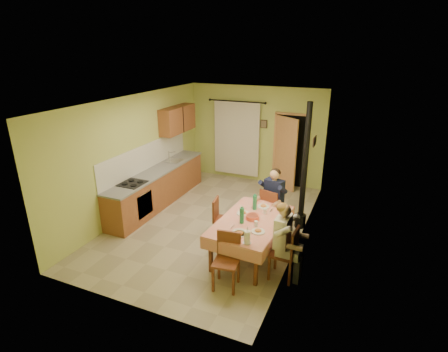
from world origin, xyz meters
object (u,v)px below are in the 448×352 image
at_px(chair_left, 223,228).
at_px(man_far, 273,193).
at_px(stove_flue, 303,185).
at_px(chair_right, 283,263).
at_px(man_right, 285,233).
at_px(chair_near, 226,272).
at_px(dining_table, 251,238).
at_px(chair_far, 272,218).

distance_m(chair_left, man_far, 1.31).
distance_m(man_far, stove_flue, 0.69).
bearing_deg(chair_right, chair_left, 65.50).
bearing_deg(stove_flue, man_right, -87.40).
relative_size(chair_near, chair_left, 1.03).
bearing_deg(chair_left, stove_flue, 122.83).
bearing_deg(man_right, man_far, 24.27).
xyz_separation_m(chair_near, man_far, (0.17, 2.19, 0.59)).
xyz_separation_m(dining_table, chair_near, (-0.06, -1.06, -0.09)).
relative_size(chair_near, man_right, 0.69).
height_order(chair_near, chair_right, chair_right).
relative_size(dining_table, chair_right, 2.00).
bearing_deg(man_right, chair_right, -90.00).
height_order(chair_near, man_far, man_far).
bearing_deg(chair_near, man_right, -150.12).
bearing_deg(chair_near, stove_flue, -113.22).
height_order(dining_table, chair_right, chair_right).
distance_m(dining_table, chair_left, 0.77).
distance_m(chair_far, chair_left, 1.15).
distance_m(chair_far, chair_right, 1.69).
relative_size(chair_far, man_far, 0.71).
bearing_deg(chair_left, man_right, 53.99).
bearing_deg(man_far, dining_table, -79.74).
height_order(chair_left, man_right, man_right).
xyz_separation_m(chair_left, stove_flue, (1.36, 1.23, 0.74)).
distance_m(dining_table, stove_flue, 1.77).
height_order(dining_table, man_far, man_far).
bearing_deg(man_far, chair_far, -90.00).
height_order(chair_left, stove_flue, stove_flue).
height_order(chair_right, chair_left, chair_right).
xyz_separation_m(chair_right, stove_flue, (-0.10, 1.96, 0.73)).
relative_size(chair_near, chair_right, 0.98).
bearing_deg(chair_far, man_far, 90.00).
height_order(chair_near, man_right, man_right).
xyz_separation_m(chair_near, man_right, (0.80, 0.62, 0.59)).
xyz_separation_m(dining_table, man_far, (0.10, 1.12, 0.50)).
bearing_deg(chair_near, chair_far, -101.96).
bearing_deg(chair_right, stove_flue, 5.14).
height_order(chair_far, chair_near, chair_far).
bearing_deg(chair_near, man_far, -102.04).
distance_m(chair_left, stove_flue, 1.97).
xyz_separation_m(dining_table, man_right, (0.74, -0.44, 0.50)).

